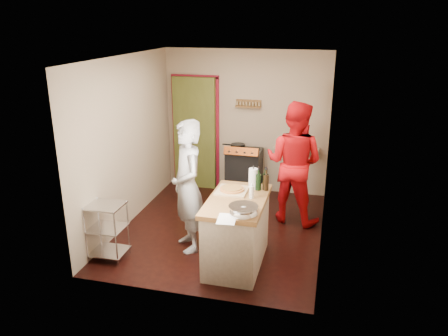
{
  "coord_description": "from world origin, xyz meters",
  "views": [
    {
      "loc": [
        1.52,
        -5.9,
        3.11
      ],
      "look_at": [
        0.03,
        0.0,
        1.01
      ],
      "focal_mm": 35.0,
      "sensor_mm": 36.0,
      "label": 1
    }
  ],
  "objects": [
    {
      "name": "floor",
      "position": [
        0.0,
        0.0,
        0.0
      ],
      "size": [
        3.5,
        3.5,
        0.0
      ],
      "primitive_type": "plane",
      "color": "black",
      "rests_on": "ground"
    },
    {
      "name": "back_wall",
      "position": [
        -0.64,
        1.78,
        1.13
      ],
      "size": [
        3.0,
        0.44,
        2.6
      ],
      "color": "gray",
      "rests_on": "ground"
    },
    {
      "name": "left_wall",
      "position": [
        -1.5,
        0.0,
        1.3
      ],
      "size": [
        0.04,
        3.5,
        2.6
      ],
      "primitive_type": "cube",
      "color": "gray",
      "rests_on": "ground"
    },
    {
      "name": "right_wall",
      "position": [
        1.5,
        0.0,
        1.3
      ],
      "size": [
        0.04,
        3.5,
        2.6
      ],
      "primitive_type": "cube",
      "color": "gray",
      "rests_on": "ground"
    },
    {
      "name": "ceiling",
      "position": [
        0.0,
        0.0,
        2.61
      ],
      "size": [
        3.0,
        3.5,
        0.02
      ],
      "primitive_type": "cube",
      "color": "white",
      "rests_on": "back_wall"
    },
    {
      "name": "stove",
      "position": [
        0.05,
        1.42,
        0.45
      ],
      "size": [
        0.6,
        0.63,
        1.0
      ],
      "color": "black",
      "rests_on": "ground"
    },
    {
      "name": "wire_shelving",
      "position": [
        -1.28,
        -1.2,
        0.44
      ],
      "size": [
        0.48,
        0.4,
        0.8
      ],
      "color": "silver",
      "rests_on": "ground"
    },
    {
      "name": "island",
      "position": [
        0.43,
        -0.9,
        0.49
      ],
      "size": [
        0.72,
        1.38,
        1.23
      ],
      "color": "beige",
      "rests_on": "ground"
    },
    {
      "name": "person_stripe",
      "position": [
        -0.32,
        -0.66,
        0.93
      ],
      "size": [
        0.75,
        0.81,
        1.85
      ],
      "primitive_type": "imported",
      "rotation": [
        0.0,
        0.0,
        -0.96
      ],
      "color": "#A3A2A7",
      "rests_on": "ground"
    },
    {
      "name": "person_red",
      "position": [
        1.0,
        0.62,
        0.97
      ],
      "size": [
        1.11,
        0.97,
        1.93
      ],
      "primitive_type": "imported",
      "rotation": [
        0.0,
        0.0,
        2.85
      ],
      "color": "red",
      "rests_on": "ground"
    }
  ]
}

